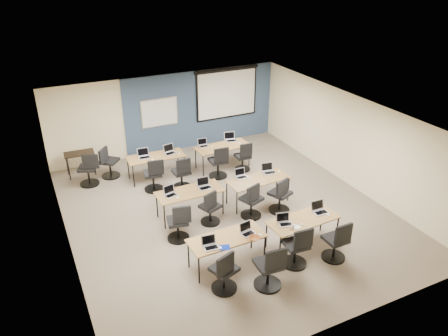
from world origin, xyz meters
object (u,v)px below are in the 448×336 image
training_table_mid_left (190,193)px  task_chair_0 (224,274)px  laptop_3 (319,209)px  laptop_4 (170,193)px  training_table_mid_right (258,180)px  training_table_front_right (303,221)px  task_chair_8 (154,177)px  task_chair_9 (182,175)px  projector_screen (227,91)px  training_table_back_right (223,148)px  spare_chair_b (89,172)px  task_chair_6 (252,203)px  laptop_10 (203,144)px  laptop_11 (231,139)px  laptop_1 (247,231)px  task_chair_2 (297,250)px  task_chair_5 (210,210)px  whiteboard (159,113)px  task_chair_1 (270,270)px  laptop_2 (285,221)px  task_chair_10 (219,164)px  task_chair_11 (243,159)px  laptop_8 (144,155)px  training_table_front_left (227,239)px  laptop_7 (269,170)px  task_chair_7 (280,198)px  laptop_9 (170,151)px  laptop_5 (204,185)px  laptop_0 (210,244)px  spare_chair_a (109,165)px  laptop_6 (241,175)px  task_chair_4 (179,225)px  utility_table (79,156)px  training_table_back_left (156,157)px

training_table_mid_left → task_chair_0: (-0.45, -2.97, -0.26)m
laptop_3 → laptop_4: 3.72m
training_table_mid_right → laptop_3: 2.14m
training_table_front_right → task_chair_0: size_ratio=1.67×
task_chair_8 → task_chair_9: bearing=-5.4°
projector_screen → training_table_back_right: 2.54m
spare_chair_b → task_chair_6: bearing=-25.3°
laptop_10 → laptop_11: laptop_11 is taller
laptop_1 → task_chair_2: task_chair_2 is taller
task_chair_5 → whiteboard: bearing=65.3°
task_chair_1 → laptop_2: bearing=48.9°
task_chair_10 → task_chair_11: task_chair_10 is taller
task_chair_5 → laptop_8: bearing=82.8°
training_table_mid_right → laptop_11: (0.53, 2.74, 0.11)m
training_table_front_left → task_chair_1: task_chair_1 is taller
task_chair_11 → spare_chair_b: spare_chair_b is taller
laptop_3 → task_chair_5: (-2.09, 1.68, -0.39)m
task_chair_1 → task_chair_5: 2.69m
laptop_7 → task_chair_9: task_chair_9 is taller
projector_screen → laptop_4: 5.63m
training_table_mid_left → laptop_3: bearing=-43.3°
task_chair_0 → task_chair_7: 3.38m
task_chair_5 → laptop_9: size_ratio=2.81×
training_table_back_right → laptop_10: (-0.54, 0.29, 0.11)m
laptop_5 → task_chair_11: size_ratio=0.35×
task_chair_0 → laptop_7: size_ratio=2.96×
laptop_5 → task_chair_7: task_chair_7 is taller
whiteboard → laptop_0: whiteboard is taller
spare_chair_a → spare_chair_b: size_ratio=0.99×
laptop_0 → laptop_11: (2.96, 4.95, 0.01)m
laptop_1 → task_chair_11: (2.07, 4.01, -0.39)m
task_chair_10 → laptop_10: bearing=101.4°
task_chair_2 → laptop_5: (-0.91, 2.96, 0.37)m
training_table_back_right → task_chair_7: bearing=-89.1°
laptop_3 → laptop_6: bearing=111.3°
task_chair_1 → laptop_8: bearing=102.6°
task_chair_4 → laptop_10: task_chair_4 is taller
laptop_11 → task_chair_4: bearing=-120.1°
projector_screen → utility_table: size_ratio=2.71×
utility_table → laptop_9: bearing=-21.7°
training_table_mid_left → spare_chair_b: size_ratio=1.66×
whiteboard → laptop_4: size_ratio=4.14×
laptop_5 → laptop_7: size_ratio=1.01×
task_chair_10 → task_chair_6: bearing=-91.8°
laptop_6 → laptop_0: bearing=-127.3°
laptop_11 → training_table_mid_left: bearing=-122.0°
training_table_back_left → laptop_2: (1.50, -4.79, 0.11)m
training_table_mid_right → laptop_8: laptop_8 is taller
laptop_2 → laptop_9: laptop_9 is taller
training_table_front_left → laptop_9: (0.37, 4.74, 0.11)m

